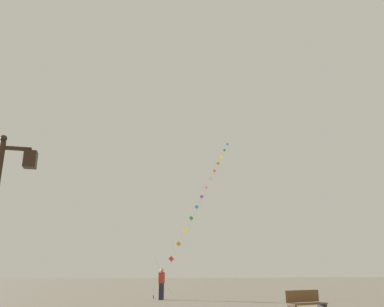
% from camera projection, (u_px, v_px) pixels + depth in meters
% --- Properties ---
extents(ground_plane, '(160.00, 160.00, 0.00)m').
position_uv_depth(ground_plane, '(109.00, 302.00, 20.33)').
color(ground_plane, gray).
extents(kite_train, '(9.86, 14.30, 15.11)m').
position_uv_depth(kite_train, '(203.00, 194.00, 33.14)').
color(kite_train, brown).
rests_on(kite_train, ground_plane).
extents(kite_flyer, '(0.44, 0.61, 1.71)m').
position_uv_depth(kite_flyer, '(162.00, 283.00, 21.98)').
color(kite_flyer, '#1E1E2D').
rests_on(kite_flyer, ground_plane).
extents(park_bench, '(1.66, 0.89, 0.89)m').
position_uv_depth(park_bench, '(306.00, 304.00, 13.42)').
color(park_bench, brown).
rests_on(park_bench, ground_plane).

